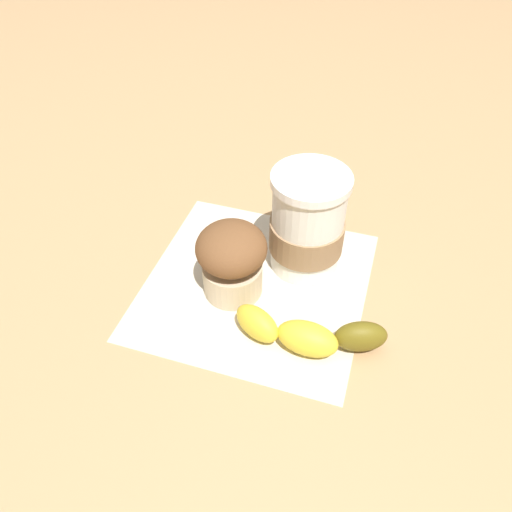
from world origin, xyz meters
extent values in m
plane|color=tan|center=(0.00, 0.00, 0.00)|extent=(3.00, 3.00, 0.00)
cube|color=beige|center=(0.00, 0.00, 0.00)|extent=(0.27, 0.27, 0.00)
cylinder|color=white|center=(-0.06, 0.04, 0.06)|extent=(0.09, 0.09, 0.12)
cylinder|color=white|center=(-0.06, 0.04, 0.13)|extent=(0.09, 0.09, 0.01)
cylinder|color=#997551|center=(-0.06, 0.04, 0.05)|extent=(0.09, 0.09, 0.04)
cylinder|color=beige|center=(0.02, -0.02, 0.02)|extent=(0.07, 0.07, 0.04)
ellipsoid|color=brown|center=(0.02, -0.02, 0.07)|extent=(0.08, 0.08, 0.06)
ellipsoid|color=yellow|center=(0.07, 0.03, 0.02)|extent=(0.05, 0.06, 0.04)
ellipsoid|color=yellow|center=(0.07, 0.08, 0.02)|extent=(0.04, 0.07, 0.04)
ellipsoid|color=brown|center=(0.05, 0.14, 0.02)|extent=(0.05, 0.06, 0.04)
camera|label=1|loc=(0.39, 0.14, 0.45)|focal=35.00mm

